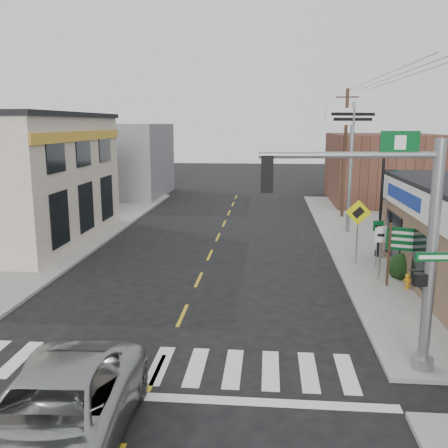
# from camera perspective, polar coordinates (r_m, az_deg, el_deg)

# --- Properties ---
(ground) EXTENTS (140.00, 140.00, 0.00)m
(ground) POSITION_cam_1_polar(r_m,az_deg,el_deg) (13.84, -7.71, -16.46)
(ground) COLOR black
(ground) RESTS_ON ground
(sidewalk_right) EXTENTS (6.00, 38.00, 0.13)m
(sidewalk_right) POSITION_cam_1_polar(r_m,az_deg,el_deg) (26.44, 18.43, -3.14)
(sidewalk_right) COLOR gray
(sidewalk_right) RESTS_ON ground
(sidewalk_left) EXTENTS (6.00, 38.00, 0.13)m
(sidewalk_left) POSITION_cam_1_polar(r_m,az_deg,el_deg) (28.32, -19.79, -2.28)
(sidewalk_left) COLOR gray
(sidewalk_left) RESTS_ON ground
(center_line) EXTENTS (0.12, 56.00, 0.01)m
(center_line) POSITION_cam_1_polar(r_m,az_deg,el_deg) (21.12, -2.91, -6.35)
(center_line) COLOR gold
(center_line) RESTS_ON ground
(crosswalk) EXTENTS (11.00, 2.20, 0.01)m
(crosswalk) POSITION_cam_1_polar(r_m,az_deg,el_deg) (14.19, -7.34, -15.70)
(crosswalk) COLOR silver
(crosswalk) RESTS_ON ground
(bldg_distant_right) EXTENTS (8.00, 10.00, 5.60)m
(bldg_distant_right) POSITION_cam_1_polar(r_m,az_deg,el_deg) (43.05, 17.48, 6.06)
(bldg_distant_right) COLOR brown
(bldg_distant_right) RESTS_ON ground
(bldg_distant_left) EXTENTS (9.00, 10.00, 6.40)m
(bldg_distant_left) POSITION_cam_1_polar(r_m,az_deg,el_deg) (46.16, -12.45, 7.14)
(bldg_distant_left) COLOR gray
(bldg_distant_left) RESTS_ON ground
(suv) EXTENTS (3.06, 6.10, 1.66)m
(suv) POSITION_cam_1_polar(r_m,az_deg,el_deg) (10.94, -18.85, -20.19)
(suv) COLOR #9A9C9F
(suv) RESTS_ON ground
(traffic_signal_pole) EXTENTS (4.85, 0.38, 6.15)m
(traffic_signal_pole) POSITION_cam_1_polar(r_m,az_deg,el_deg) (13.25, 19.81, -0.84)
(traffic_signal_pole) COLOR gray
(traffic_signal_pole) RESTS_ON sidewalk_right
(guide_sign) EXTENTS (1.45, 0.13, 2.53)m
(guide_sign) POSITION_cam_1_polar(r_m,az_deg,el_deg) (20.67, 19.98, -2.31)
(guide_sign) COLOR #493222
(guide_sign) RESTS_ON sidewalk_right
(fire_hydrant) EXTENTS (0.20, 0.20, 0.62)m
(fire_hydrant) POSITION_cam_1_polar(r_m,az_deg,el_deg) (20.72, 20.23, -6.08)
(fire_hydrant) COLOR orange
(fire_hydrant) RESTS_ON sidewalk_right
(ped_crossing_sign) EXTENTS (1.15, 0.08, 2.96)m
(ped_crossing_sign) POSITION_cam_1_polar(r_m,az_deg,el_deg) (23.29, 15.05, 0.37)
(ped_crossing_sign) COLOR gray
(ped_crossing_sign) RESTS_ON sidewalk_right
(lamp_post) EXTENTS (0.68, 0.53, 5.23)m
(lamp_post) POSITION_cam_1_polar(r_m,az_deg,el_deg) (24.77, 17.71, 3.27)
(lamp_post) COLOR black
(lamp_post) RESTS_ON sidewalk_right
(dance_center_sign) EXTENTS (3.53, 0.22, 7.49)m
(dance_center_sign) POSITION_cam_1_polar(r_m,az_deg,el_deg) (29.93, 14.42, 9.66)
(dance_center_sign) COLOR gray
(dance_center_sign) RESTS_ON sidewalk_right
(shrub_back) EXTENTS (1.18, 1.18, 0.89)m
(shrub_back) POSITION_cam_1_polar(r_m,az_deg,el_deg) (22.13, 19.73, -4.66)
(shrub_back) COLOR black
(shrub_back) RESTS_ON sidewalk_right
(utility_pole_far) EXTENTS (1.49, 0.22, 8.58)m
(utility_pole_far) POSITION_cam_1_polar(r_m,az_deg,el_deg) (34.94, 13.64, 7.97)
(utility_pole_far) COLOR #3E2D1A
(utility_pole_far) RESTS_ON sidewalk_right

